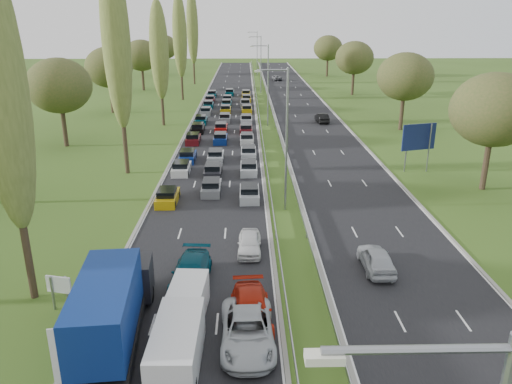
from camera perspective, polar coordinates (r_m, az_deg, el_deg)
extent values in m
plane|color=#344D18|center=(78.85, 1.28, 7.85)|extent=(260.00, 260.00, 0.00)
cube|color=black|center=(81.30, -3.60, 8.17)|extent=(10.50, 215.00, 0.04)
cube|color=black|center=(81.85, 5.98, 8.18)|extent=(10.50, 215.00, 0.04)
cube|color=gray|center=(81.15, 0.39, 8.58)|extent=(0.06, 215.00, 0.32)
cube|color=gray|center=(81.25, 2.03, 8.58)|extent=(0.06, 215.00, 0.32)
cylinder|color=gray|center=(41.49, 3.50, 5.76)|extent=(0.18, 0.18, 12.00)
cylinder|color=gray|center=(75.89, 1.38, 11.99)|extent=(0.18, 0.18, 12.00)
cylinder|color=gray|center=(110.67, 0.56, 14.32)|extent=(0.18, 0.18, 12.00)
cylinder|color=gray|center=(145.55, 0.13, 15.53)|extent=(0.18, 0.18, 12.00)
cylinder|color=#2D2116|center=(31.50, -24.84, -5.19)|extent=(0.44, 0.44, 7.20)
cylinder|color=#2D2116|center=(54.02, -14.78, 6.14)|extent=(0.44, 0.44, 7.92)
ellipsoid|color=#59652B|center=(52.77, -15.71, 16.41)|extent=(2.80, 2.80, 17.60)
cylinder|color=#2D2116|center=(78.23, -10.64, 9.85)|extent=(0.44, 0.44, 6.48)
ellipsoid|color=#59652B|center=(77.36, -11.01, 15.64)|extent=(2.80, 2.80, 14.40)
cylinder|color=#2D2116|center=(102.69, -8.46, 12.38)|extent=(0.44, 0.44, 7.20)
ellipsoid|color=#59652B|center=(102.03, -8.71, 17.28)|extent=(2.80, 2.80, 16.00)
cylinder|color=#2D2116|center=(127.36, -7.10, 13.92)|extent=(0.44, 0.44, 7.92)
ellipsoid|color=#59652B|center=(126.84, -7.29, 18.27)|extent=(2.80, 2.80, 17.60)
cylinder|color=#2D2116|center=(68.59, -21.04, 6.89)|extent=(0.56, 0.56, 4.84)
ellipsoid|color=#38471E|center=(67.77, -21.59, 11.24)|extent=(8.00, 8.00, 6.80)
cylinder|color=#2D2116|center=(91.18, -16.15, 10.22)|extent=(0.56, 0.56, 4.84)
ellipsoid|color=#38471E|center=(90.56, -16.47, 13.51)|extent=(8.00, 8.00, 6.80)
cylinder|color=#2D2116|center=(118.24, -12.78, 12.44)|extent=(0.56, 0.56, 4.84)
ellipsoid|color=#38471E|center=(117.76, -12.98, 14.98)|extent=(8.00, 8.00, 6.80)
cylinder|color=#2D2116|center=(149.59, -10.40, 13.95)|extent=(0.56, 0.56, 4.84)
ellipsoid|color=#38471E|center=(149.21, -10.53, 15.97)|extent=(8.00, 8.00, 6.80)
cylinder|color=#2D2116|center=(52.36, 24.77, 2.83)|extent=(0.56, 0.56, 4.84)
ellipsoid|color=#38471E|center=(51.28, 25.60, 8.48)|extent=(8.00, 8.00, 6.80)
cylinder|color=#2D2116|center=(76.88, 16.31, 8.63)|extent=(0.56, 0.56, 4.84)
ellipsoid|color=#38471E|center=(76.15, 16.69, 12.52)|extent=(8.00, 8.00, 6.80)
cylinder|color=#2D2116|center=(110.41, 11.01, 12.09)|extent=(0.56, 0.56, 4.84)
ellipsoid|color=#38471E|center=(109.89, 11.19, 14.82)|extent=(8.00, 8.00, 6.80)
cylinder|color=#2D2116|center=(144.63, 8.14, 13.90)|extent=(0.56, 0.56, 4.84)
ellipsoid|color=#38471E|center=(144.24, 8.24, 15.98)|extent=(8.00, 8.00, 6.80)
cube|color=#BF990C|center=(45.23, -10.06, -0.71)|extent=(1.75, 4.00, 0.80)
cube|color=silver|center=(53.62, -8.52, 2.58)|extent=(1.75, 4.00, 0.80)
cube|color=navy|center=(58.21, -7.80, 3.95)|extent=(1.75, 4.00, 0.80)
cube|color=#590F14|center=(66.58, -7.18, 5.93)|extent=(1.75, 4.00, 0.80)
cube|color=black|center=(72.97, -6.65, 7.14)|extent=(1.75, 4.00, 0.80)
cube|color=#053F4C|center=(78.98, -6.28, 8.09)|extent=(1.75, 4.00, 0.80)
cube|color=slate|center=(86.18, -5.73, 9.05)|extent=(1.75, 4.00, 0.80)
cube|color=#053F4C|center=(93.13, -5.44, 9.83)|extent=(1.75, 4.00, 0.80)
cube|color=#590F14|center=(99.17, -5.26, 10.41)|extent=(1.75, 4.00, 0.80)
cube|color=#053F4C|center=(106.15, -5.01, 11.01)|extent=(1.75, 4.00, 0.80)
cube|color=slate|center=(47.25, -5.11, 0.40)|extent=(1.75, 4.00, 0.80)
cube|color=black|center=(52.34, -4.93, 2.30)|extent=(1.75, 4.00, 0.80)
cube|color=#B2B7BC|center=(57.89, -4.62, 3.99)|extent=(1.75, 4.00, 0.80)
cube|color=navy|center=(66.57, -4.08, 6.03)|extent=(1.75, 4.00, 0.80)
cube|color=#A50C0A|center=(73.02, -4.02, 7.23)|extent=(1.75, 4.00, 0.80)
cube|color=slate|center=(80.21, -3.57, 8.34)|extent=(1.75, 4.00, 0.80)
cube|color=#BF990C|center=(87.95, -3.48, 9.32)|extent=(1.75, 4.00, 0.80)
cube|color=#053F4C|center=(94.12, -3.36, 9.98)|extent=(1.75, 4.00, 0.80)
cube|color=black|center=(99.31, -3.29, 10.47)|extent=(1.75, 4.00, 0.80)
cube|color=#053F4C|center=(108.36, -3.03, 11.23)|extent=(1.75, 4.00, 0.80)
cube|color=#B2B7BC|center=(45.48, -0.76, -0.28)|extent=(1.75, 4.00, 0.80)
cube|color=#B2B7BC|center=(53.10, -0.84, 2.63)|extent=(1.75, 4.00, 0.80)
cube|color=#B2B7BC|center=(59.30, -0.86, 4.42)|extent=(1.75, 4.00, 0.80)
cube|color=silver|center=(66.08, -1.05, 5.98)|extent=(1.75, 4.00, 0.80)
cube|color=#590F14|center=(71.96, -1.15, 7.09)|extent=(1.75, 4.00, 0.80)
cube|color=#B2B7BC|center=(78.99, -1.11, 8.20)|extent=(1.75, 4.00, 0.80)
cube|color=#BF990C|center=(87.95, -1.05, 9.35)|extent=(1.75, 4.00, 0.80)
cube|color=slate|center=(94.32, -1.23, 10.03)|extent=(1.75, 4.00, 0.80)
cube|color=#BF990C|center=(99.81, -1.10, 10.55)|extent=(1.75, 4.00, 0.80)
cube|color=#BF990C|center=(106.49, -1.15, 11.10)|extent=(1.75, 4.00, 0.80)
imported|color=silver|center=(30.12, -14.57, -11.27)|extent=(2.33, 4.91, 1.36)
imported|color=#054054|center=(31.52, -7.48, -9.09)|extent=(2.54, 5.50, 1.56)
imported|color=#ABB0B5|center=(26.03, -0.98, -15.57)|extent=(2.81, 5.85, 1.61)
imported|color=#AC1C0A|center=(27.71, -0.55, -13.30)|extent=(2.45, 5.32, 1.51)
imported|color=silver|center=(35.30, -0.75, -5.83)|extent=(1.72, 4.06, 1.37)
imported|color=#B3B7BD|center=(33.85, 13.60, -7.42)|extent=(1.84, 4.51, 1.53)
imported|color=black|center=(79.99, 7.55, 8.40)|extent=(1.85, 4.51, 1.45)
imported|color=slate|center=(134.40, 2.40, 12.92)|extent=(2.59, 4.94, 1.32)
cube|color=black|center=(27.42, -15.78, -14.66)|extent=(2.51, 9.43, 0.50)
cube|color=navy|center=(25.49, -16.80, -12.55)|extent=(2.62, 7.13, 2.78)
cube|color=silver|center=(22.70, -19.15, -17.19)|extent=(2.56, 0.06, 2.68)
cube|color=black|center=(29.94, -14.29, -9.53)|extent=(2.56, 2.31, 2.20)
cylinder|color=black|center=(30.41, -14.15, -11.31)|extent=(2.20, 1.00, 1.00)
cylinder|color=black|center=(24.82, -17.77, -19.51)|extent=(2.20, 1.00, 1.00)
cube|color=silver|center=(24.72, -9.03, -17.09)|extent=(2.13, 5.34, 2.13)
cube|color=black|center=(26.69, -8.35, -14.29)|extent=(2.08, 0.85, 1.71)
cylinder|color=black|center=(26.66, -10.46, -16.16)|extent=(0.27, 0.73, 0.73)
cube|color=white|center=(27.94, -7.97, -12.65)|extent=(1.88, 4.71, 1.88)
cube|color=black|center=(29.75, -7.52, -10.69)|extent=(1.84, 0.75, 1.51)
cylinder|color=black|center=(29.66, -9.15, -12.17)|extent=(0.24, 0.64, 0.64)
cylinder|color=black|center=(26.97, -6.51, -15.58)|extent=(0.24, 0.64, 0.64)
cylinder|color=gray|center=(30.83, -22.21, -10.66)|extent=(0.16, 0.16, 2.10)
cylinder|color=gray|center=(30.55, -20.78, -10.75)|extent=(0.16, 0.16, 2.10)
cube|color=white|center=(30.43, -21.63, -9.81)|extent=(1.48, 0.44, 1.00)
cylinder|color=gray|center=(55.43, 16.83, 4.83)|extent=(0.16, 0.16, 5.20)
cylinder|color=gray|center=(56.22, 19.16, 4.78)|extent=(0.16, 0.16, 5.20)
cube|color=navy|center=(55.55, 18.13, 6.00)|extent=(3.86, 1.25, 2.80)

